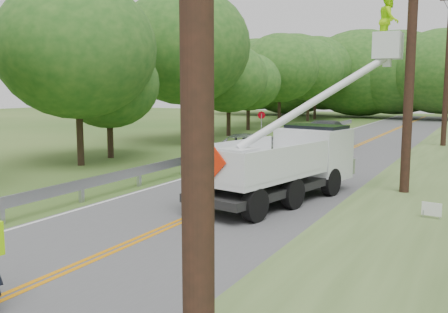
% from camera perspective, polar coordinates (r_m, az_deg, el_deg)
% --- Properties ---
extents(ground, '(140.00, 140.00, 0.00)m').
position_cam_1_polar(ground, '(11.29, -14.63, -11.24)').
color(ground, '#275019').
rests_on(ground, ground).
extents(road, '(7.20, 96.00, 0.03)m').
position_cam_1_polar(road, '(23.29, 9.21, -1.29)').
color(road, '#535255').
rests_on(road, ground).
extents(guardrail, '(0.18, 48.00, 0.77)m').
position_cam_1_polar(guardrail, '(25.57, 1.33, 0.84)').
color(guardrail, '#A4A8AD').
rests_on(guardrail, ground).
extents(utility_poles, '(1.60, 43.30, 10.00)m').
position_cam_1_polar(utility_poles, '(25.00, 22.91, 10.91)').
color(utility_poles, black).
rests_on(utility_poles, ground).
extents(treeline_left, '(8.97, 55.36, 10.03)m').
position_cam_1_polar(treeline_left, '(40.73, 1.87, 10.34)').
color(treeline_left, '#332319').
rests_on(treeline_left, ground).
extents(treeline_horizon, '(57.03, 15.00, 11.28)m').
position_cam_1_polar(treeline_horizon, '(64.41, 21.60, 8.87)').
color(treeline_horizon, '#1F4F19').
rests_on(treeline_horizon, ground).
extents(bucket_truck, '(5.09, 6.95, 6.55)m').
position_cam_1_polar(bucket_truck, '(16.87, 8.52, 0.47)').
color(bucket_truck, black).
rests_on(bucket_truck, road).
extents(suv_silver, '(3.39, 5.91, 1.55)m').
position_cam_1_polar(suv_silver, '(23.28, 2.86, 0.75)').
color(suv_silver, '#ADB0B4').
rests_on(suv_silver, road).
extents(suv_darkgrey, '(2.50, 5.81, 1.67)m').
position_cam_1_polar(suv_darkgrey, '(31.89, 11.60, 2.60)').
color(suv_darkgrey, '#383A3F').
rests_on(suv_darkgrey, road).
extents(stop_sign_permanent, '(0.45, 0.19, 2.23)m').
position_cam_1_polar(stop_sign_permanent, '(30.91, 4.26, 3.69)').
color(stop_sign_permanent, '#A4A8AD').
rests_on(stop_sign_permanent, ground).
extents(yard_sign, '(0.49, 0.09, 0.71)m').
position_cam_1_polar(yard_sign, '(14.05, 22.45, -5.65)').
color(yard_sign, white).
rests_on(yard_sign, ground).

